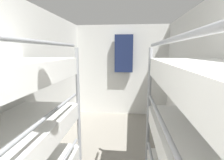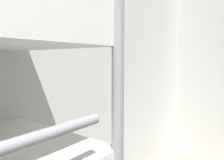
# 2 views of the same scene
# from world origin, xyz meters

# --- Properties ---
(wall_left) EXTENTS (0.06, 4.89, 2.26)m
(wall_left) POSITION_xyz_m (-1.17, 2.38, 1.13)
(wall_left) COLOR silver
(wall_left) RESTS_ON ground_plane
(wall_right) EXTENTS (0.06, 4.89, 2.26)m
(wall_right) POSITION_xyz_m (1.17, 2.38, 1.13)
(wall_right) COLOR silver
(wall_right) RESTS_ON ground_plane
(wall_back) EXTENTS (2.39, 0.06, 2.26)m
(wall_back) POSITION_xyz_m (0.00, 4.80, 1.13)
(wall_back) COLOR silver
(wall_back) RESTS_ON ground_plane
(hanging_coat) EXTENTS (0.44, 0.12, 0.90)m
(hanging_coat) POSITION_xyz_m (0.05, 4.65, 1.56)
(hanging_coat) COLOR #192347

